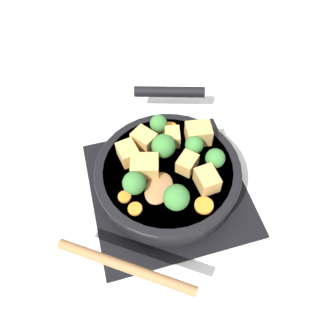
# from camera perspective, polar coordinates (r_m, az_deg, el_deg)

# --- Properties ---
(ground_plane) EXTENTS (2.40, 2.40, 0.00)m
(ground_plane) POSITION_cam_1_polar(r_m,az_deg,el_deg) (0.68, -0.00, -3.61)
(ground_plane) COLOR silver
(front_burner_grate) EXTENTS (0.31, 0.31, 0.03)m
(front_burner_grate) POSITION_cam_1_polar(r_m,az_deg,el_deg) (0.67, -0.00, -3.10)
(front_burner_grate) COLOR black
(front_burner_grate) RESTS_ON ground_plane
(skillet_pan) EXTENTS (0.28, 0.38, 0.05)m
(skillet_pan) POSITION_cam_1_polar(r_m,az_deg,el_deg) (0.63, 0.00, -0.90)
(skillet_pan) COLOR black
(skillet_pan) RESTS_ON front_burner_grate
(wooden_spoon) EXTENTS (0.22, 0.24, 0.02)m
(wooden_spoon) POSITION_cam_1_polar(r_m,az_deg,el_deg) (0.55, -4.65, -10.62)
(wooden_spoon) COLOR olive
(wooden_spoon) RESTS_ON skillet_pan
(tofu_cube_center_large) EXTENTS (0.05, 0.05, 0.03)m
(tofu_cube_center_large) POSITION_cam_1_polar(r_m,az_deg,el_deg) (0.63, -4.18, 4.96)
(tofu_cube_center_large) COLOR tan
(tofu_cube_center_large) RESTS_ON skillet_pan
(tofu_cube_near_handle) EXTENTS (0.05, 0.05, 0.03)m
(tofu_cube_near_handle) POSITION_cam_1_polar(r_m,az_deg,el_deg) (0.60, 3.37, 0.81)
(tofu_cube_near_handle) COLOR tan
(tofu_cube_near_handle) RESTS_ON skillet_pan
(tofu_cube_east_chunk) EXTENTS (0.04, 0.05, 0.03)m
(tofu_cube_east_chunk) POSITION_cam_1_polar(r_m,az_deg,el_deg) (0.58, 6.80, -2.09)
(tofu_cube_east_chunk) COLOR tan
(tofu_cube_east_chunk) RESTS_ON skillet_pan
(tofu_cube_west_chunk) EXTENTS (0.06, 0.05, 0.04)m
(tofu_cube_west_chunk) POSITION_cam_1_polar(r_m,az_deg,el_deg) (0.59, -4.04, 0.09)
(tofu_cube_west_chunk) COLOR tan
(tofu_cube_west_chunk) RESTS_ON skillet_pan
(tofu_cube_back_piece) EXTENTS (0.04, 0.05, 0.03)m
(tofu_cube_back_piece) POSITION_cam_1_polar(r_m,az_deg,el_deg) (0.62, -6.97, 2.58)
(tofu_cube_back_piece) COLOR tan
(tofu_cube_back_piece) RESTS_ON skillet_pan
(tofu_cube_front_piece) EXTENTS (0.04, 0.04, 0.03)m
(tofu_cube_front_piece) POSITION_cam_1_polar(r_m,az_deg,el_deg) (0.64, 0.77, 5.42)
(tofu_cube_front_piece) COLOR tan
(tofu_cube_front_piece) RESTS_ON skillet_pan
(tofu_cube_mid_small) EXTENTS (0.05, 0.04, 0.04)m
(tofu_cube_mid_small) POSITION_cam_1_polar(r_m,az_deg,el_deg) (0.64, 5.31, 5.98)
(tofu_cube_mid_small) COLOR tan
(tofu_cube_mid_small) RESTS_ON skillet_pan
(broccoli_floret_near_spoon) EXTENTS (0.04, 0.04, 0.05)m
(broccoli_floret_near_spoon) POSITION_cam_1_polar(r_m,az_deg,el_deg) (0.57, -5.90, -2.64)
(broccoli_floret_near_spoon) COLOR #709956
(broccoli_floret_near_spoon) RESTS_ON skillet_pan
(broccoli_floret_center_top) EXTENTS (0.03, 0.03, 0.04)m
(broccoli_floret_center_top) POSITION_cam_1_polar(r_m,az_deg,el_deg) (0.62, 4.59, 3.99)
(broccoli_floret_center_top) COLOR #709956
(broccoli_floret_center_top) RESTS_ON skillet_pan
(broccoli_floret_east_rim) EXTENTS (0.05, 0.05, 0.05)m
(broccoli_floret_east_rim) POSITION_cam_1_polar(r_m,az_deg,el_deg) (0.55, 1.48, -5.17)
(broccoli_floret_east_rim) COLOR #709956
(broccoli_floret_east_rim) RESTS_ON skillet_pan
(broccoli_floret_west_rim) EXTENTS (0.05, 0.05, 0.05)m
(broccoli_floret_west_rim) POSITION_cam_1_polar(r_m,az_deg,el_deg) (0.61, -0.37, 3.92)
(broccoli_floret_west_rim) COLOR #709956
(broccoli_floret_west_rim) RESTS_ON skillet_pan
(broccoli_floret_north_edge) EXTENTS (0.03, 0.03, 0.04)m
(broccoli_floret_north_edge) POSITION_cam_1_polar(r_m,az_deg,el_deg) (0.65, -1.65, 7.70)
(broccoli_floret_north_edge) COLOR #709956
(broccoli_floret_north_edge) RESTS_ON skillet_pan
(broccoli_floret_south_cluster) EXTENTS (0.04, 0.04, 0.04)m
(broccoli_floret_south_cluster) POSITION_cam_1_polar(r_m,az_deg,el_deg) (0.60, 8.21, 1.65)
(broccoli_floret_south_cluster) COLOR #709956
(broccoli_floret_south_cluster) RESTS_ON skillet_pan
(carrot_slice_orange_thin) EXTENTS (0.02, 0.02, 0.01)m
(carrot_slice_orange_thin) POSITION_cam_1_polar(r_m,az_deg,el_deg) (0.58, -7.58, -4.99)
(carrot_slice_orange_thin) COLOR orange
(carrot_slice_orange_thin) RESTS_ON skillet_pan
(carrot_slice_near_center) EXTENTS (0.02, 0.02, 0.01)m
(carrot_slice_near_center) POSITION_cam_1_polar(r_m,az_deg,el_deg) (0.57, -5.76, -7.08)
(carrot_slice_near_center) COLOR orange
(carrot_slice_near_center) RESTS_ON skillet_pan
(carrot_slice_edge_slice) EXTENTS (0.03, 0.03, 0.01)m
(carrot_slice_edge_slice) POSITION_cam_1_polar(r_m,az_deg,el_deg) (0.67, 0.30, 6.82)
(carrot_slice_edge_slice) COLOR orange
(carrot_slice_edge_slice) RESTS_ON skillet_pan
(carrot_slice_under_broccoli) EXTENTS (0.03, 0.03, 0.01)m
(carrot_slice_under_broccoli) POSITION_cam_1_polar(r_m,az_deg,el_deg) (0.57, 6.28, -6.50)
(carrot_slice_under_broccoli) COLOR orange
(carrot_slice_under_broccoli) RESTS_ON skillet_pan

